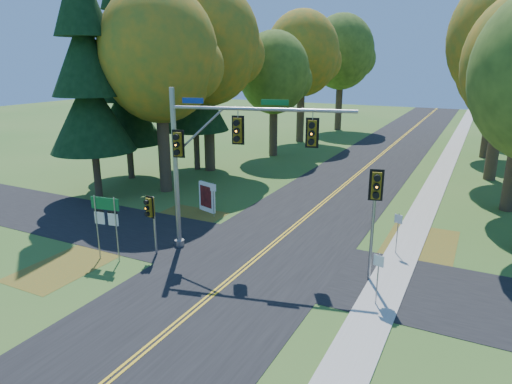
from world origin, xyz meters
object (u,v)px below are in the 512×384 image
at_px(route_sign_cluster, 106,215).
at_px(info_kiosk, 207,197).
at_px(traffic_mast, 217,150).
at_px(east_signal_pole, 375,198).

distance_m(route_sign_cluster, info_kiosk, 8.33).
height_order(traffic_mast, east_signal_pole, traffic_mast).
height_order(traffic_mast, info_kiosk, traffic_mast).
bearing_deg(east_signal_pole, route_sign_cluster, -179.77).
bearing_deg(route_sign_cluster, east_signal_pole, 7.40).
relative_size(route_sign_cluster, info_kiosk, 1.71).
bearing_deg(route_sign_cluster, traffic_mast, 30.16).
height_order(route_sign_cluster, info_kiosk, route_sign_cluster).
bearing_deg(info_kiosk, route_sign_cluster, -73.90).
bearing_deg(traffic_mast, route_sign_cluster, -154.52).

